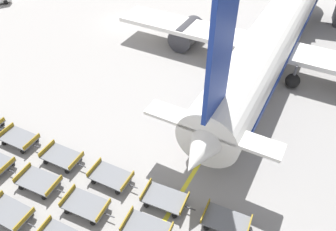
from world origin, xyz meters
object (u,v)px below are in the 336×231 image
at_px(baggage_dolly_row_mid_b_col_e, 165,199).
at_px(baggage_dolly_row_mid_a_col_e, 147,229).
at_px(baggage_dolly_row_mid_b_col_b, 19,138).
at_px(baggage_dolly_row_mid_b_col_c, 62,157).
at_px(baggage_dolly_row_near_col_c, 9,213).
at_px(baggage_dolly_row_mid_b_col_d, 111,177).
at_px(baggage_dolly_row_mid_a_col_d, 86,205).
at_px(airplane, 273,36).
at_px(baggage_dolly_row_mid_b_col_f, 226,221).
at_px(baggage_dolly_row_mid_a_col_c, 39,181).

bearing_deg(baggage_dolly_row_mid_b_col_e, baggage_dolly_row_mid_a_col_e, -93.00).
distance_m(baggage_dolly_row_mid_b_col_b, baggage_dolly_row_mid_b_col_c, 4.13).
relative_size(baggage_dolly_row_near_col_c, baggage_dolly_row_mid_b_col_c, 1.00).
bearing_deg(baggage_dolly_row_mid_b_col_b, baggage_dolly_row_mid_b_col_d, -2.71).
xyz_separation_m(baggage_dolly_row_mid_a_col_d, baggage_dolly_row_mid_a_col_e, (4.22, 0.04, 0.00)).
bearing_deg(baggage_dolly_row_mid_b_col_e, baggage_dolly_row_mid_a_col_d, -151.29).
height_order(baggage_dolly_row_mid_a_col_e, baggage_dolly_row_mid_b_col_e, same).
distance_m(airplane, baggage_dolly_row_mid_b_col_e, 19.70).
bearing_deg(baggage_dolly_row_mid_b_col_f, baggage_dolly_row_mid_b_col_c, 178.39).
bearing_deg(baggage_dolly_row_mid_b_col_d, baggage_dolly_row_mid_b_col_f, -1.39).
distance_m(baggage_dolly_row_mid_a_col_e, baggage_dolly_row_mid_b_col_f, 4.73).
bearing_deg(baggage_dolly_row_mid_b_col_f, baggage_dolly_row_mid_a_col_c, -170.50).
xyz_separation_m(airplane, baggage_dolly_row_mid_a_col_d, (-7.30, -21.68, -2.64)).
bearing_deg(baggage_dolly_row_mid_b_col_b, baggage_dolly_row_near_col_c, -52.83).
distance_m(baggage_dolly_row_mid_b_col_e, baggage_dolly_row_mid_b_col_f, 4.01).
distance_m(baggage_dolly_row_mid_a_col_e, baggage_dolly_row_mid_b_col_e, 2.34).
bearing_deg(airplane, baggage_dolly_row_mid_a_col_e, -98.10).
distance_m(baggage_dolly_row_near_col_c, baggage_dolly_row_mid_b_col_b, 6.57).
distance_m(airplane, baggage_dolly_row_near_col_c, 26.63).
distance_m(baggage_dolly_row_near_col_c, baggage_dolly_row_mid_b_col_d, 6.46).
bearing_deg(baggage_dolly_row_mid_b_col_d, baggage_dolly_row_mid_b_col_b, 177.29).
distance_m(baggage_dolly_row_mid_a_col_c, baggage_dolly_row_mid_a_col_e, 8.13).
relative_size(baggage_dolly_row_mid_a_col_c, baggage_dolly_row_mid_b_col_e, 1.00).
bearing_deg(baggage_dolly_row_mid_a_col_d, baggage_dolly_row_mid_b_col_f, 15.75).
distance_m(airplane, baggage_dolly_row_mid_a_col_d, 23.03).
distance_m(baggage_dolly_row_mid_b_col_b, baggage_dolly_row_mid_b_col_d, 8.26).
xyz_separation_m(baggage_dolly_row_mid_a_col_e, baggage_dolly_row_mid_b_col_c, (-8.05, 2.66, 0.00)).
height_order(baggage_dolly_row_mid_b_col_c, baggage_dolly_row_mid_b_col_f, same).
xyz_separation_m(baggage_dolly_row_mid_a_col_c, baggage_dolly_row_mid_a_col_e, (8.13, -0.26, 0.00)).
height_order(airplane, baggage_dolly_row_mid_b_col_d, airplane).
height_order(baggage_dolly_row_mid_b_col_b, baggage_dolly_row_mid_b_col_e, same).
height_order(baggage_dolly_row_mid_a_col_d, baggage_dolly_row_mid_b_col_e, same).
height_order(baggage_dolly_row_near_col_c, baggage_dolly_row_mid_b_col_d, same).
bearing_deg(baggage_dolly_row_mid_b_col_d, baggage_dolly_row_mid_a_col_e, -32.59).
bearing_deg(baggage_dolly_row_mid_a_col_d, airplane, 71.38).
bearing_deg(baggage_dolly_row_near_col_c, baggage_dolly_row_mid_a_col_d, 30.00).
distance_m(baggage_dolly_row_mid_b_col_c, baggage_dolly_row_mid_b_col_d, 4.13).
bearing_deg(baggage_dolly_row_mid_b_col_c, baggage_dolly_row_mid_b_col_e, -2.23).
bearing_deg(baggage_dolly_row_mid_a_col_c, baggage_dolly_row_mid_a_col_d, -4.46).
xyz_separation_m(airplane, baggage_dolly_row_mid_b_col_f, (1.05, -19.32, -2.64)).
xyz_separation_m(baggage_dolly_row_near_col_c, baggage_dolly_row_mid_b_col_e, (8.32, 4.68, 0.00)).
bearing_deg(baggage_dolly_row_mid_b_col_d, baggage_dolly_row_mid_a_col_c, -151.87).
xyz_separation_m(airplane, baggage_dolly_row_mid_b_col_e, (-2.96, -19.30, -2.64)).
distance_m(airplane, baggage_dolly_row_mid_a_col_c, 24.28).
bearing_deg(baggage_dolly_row_mid_a_col_c, baggage_dolly_row_mid_a_col_e, -1.85).
bearing_deg(baggage_dolly_row_mid_a_col_c, baggage_dolly_row_mid_b_col_d, 28.13).
bearing_deg(airplane, baggage_dolly_row_mid_b_col_b, -129.15).
bearing_deg(baggage_dolly_row_mid_a_col_e, baggage_dolly_row_mid_a_col_d, -179.42).
bearing_deg(baggage_dolly_row_mid_b_col_b, baggage_dolly_row_mid_b_col_e, -2.61).
relative_size(baggage_dolly_row_mid_b_col_c, baggage_dolly_row_mid_b_col_e, 1.01).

